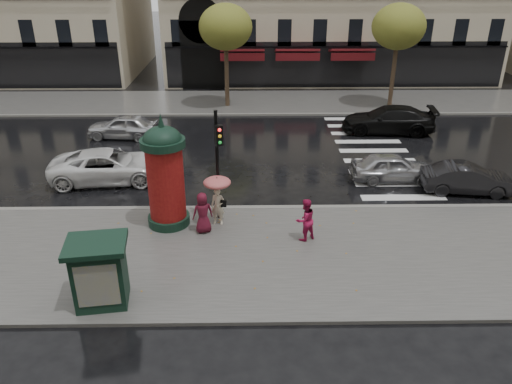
{
  "coord_description": "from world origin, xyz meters",
  "views": [
    {
      "loc": [
        -0.57,
        -14.94,
        9.39
      ],
      "look_at": [
        -0.32,
        1.5,
        1.51
      ],
      "focal_mm": 35.0,
      "sensor_mm": 36.0,
      "label": 1
    }
  ],
  "objects_px": {
    "woman_red": "(305,220)",
    "morris_column": "(165,173)",
    "car_darkgrey": "(468,179)",
    "car_white": "(109,166)",
    "car_silver": "(393,167)",
    "newsstand": "(100,272)",
    "car_far_silver": "(123,126)",
    "woman_umbrella": "(217,193)",
    "car_black": "(388,120)",
    "traffic_light": "(218,156)",
    "man_burgundy": "(203,213)"
  },
  "relations": [
    {
      "from": "woman_red",
      "to": "car_black",
      "type": "height_order",
      "value": "woman_red"
    },
    {
      "from": "traffic_light",
      "to": "car_silver",
      "type": "relative_size",
      "value": 1.14
    },
    {
      "from": "morris_column",
      "to": "newsstand",
      "type": "bearing_deg",
      "value": -104.88
    },
    {
      "from": "man_burgundy",
      "to": "traffic_light",
      "type": "distance_m",
      "value": 2.15
    },
    {
      "from": "woman_umbrella",
      "to": "car_far_silver",
      "type": "bearing_deg",
      "value": 119.87
    },
    {
      "from": "morris_column",
      "to": "car_black",
      "type": "xyz_separation_m",
      "value": [
        11.08,
        10.89,
        -1.43
      ]
    },
    {
      "from": "woman_red",
      "to": "car_darkgrey",
      "type": "relative_size",
      "value": 0.41
    },
    {
      "from": "car_darkgrey",
      "to": "car_white",
      "type": "relative_size",
      "value": 0.74
    },
    {
      "from": "woman_umbrella",
      "to": "car_darkgrey",
      "type": "bearing_deg",
      "value": 15.03
    },
    {
      "from": "man_burgundy",
      "to": "car_far_silver",
      "type": "height_order",
      "value": "man_burgundy"
    },
    {
      "from": "car_white",
      "to": "man_burgundy",
      "type": "bearing_deg",
      "value": -142.18
    },
    {
      "from": "morris_column",
      "to": "car_far_silver",
      "type": "height_order",
      "value": "morris_column"
    },
    {
      "from": "woman_umbrella",
      "to": "car_white",
      "type": "height_order",
      "value": "woman_umbrella"
    },
    {
      "from": "newsstand",
      "to": "car_white",
      "type": "height_order",
      "value": "newsstand"
    },
    {
      "from": "woman_red",
      "to": "car_white",
      "type": "relative_size",
      "value": 0.3
    },
    {
      "from": "traffic_light",
      "to": "newsstand",
      "type": "height_order",
      "value": "traffic_light"
    },
    {
      "from": "woman_red",
      "to": "morris_column",
      "type": "bearing_deg",
      "value": -45.21
    },
    {
      "from": "woman_red",
      "to": "traffic_light",
      "type": "height_order",
      "value": "traffic_light"
    },
    {
      "from": "car_white",
      "to": "car_far_silver",
      "type": "height_order",
      "value": "car_white"
    },
    {
      "from": "car_silver",
      "to": "car_far_silver",
      "type": "xyz_separation_m",
      "value": [
        -13.55,
        6.05,
        0.02
      ]
    },
    {
      "from": "woman_red",
      "to": "car_white",
      "type": "height_order",
      "value": "woman_red"
    },
    {
      "from": "car_silver",
      "to": "car_white",
      "type": "bearing_deg",
      "value": 88.85
    },
    {
      "from": "woman_red",
      "to": "car_silver",
      "type": "relative_size",
      "value": 0.42
    },
    {
      "from": "man_burgundy",
      "to": "woman_red",
      "type": "bearing_deg",
      "value": 152.09
    },
    {
      "from": "car_silver",
      "to": "car_darkgrey",
      "type": "bearing_deg",
      "value": -115.06
    },
    {
      "from": "car_darkgrey",
      "to": "car_black",
      "type": "height_order",
      "value": "car_black"
    },
    {
      "from": "woman_umbrella",
      "to": "car_white",
      "type": "xyz_separation_m",
      "value": [
        -5.16,
        4.32,
        -0.69
      ]
    },
    {
      "from": "morris_column",
      "to": "car_far_silver",
      "type": "xyz_separation_m",
      "value": [
        -3.99,
        10.16,
        -1.53
      ]
    },
    {
      "from": "newsstand",
      "to": "car_darkgrey",
      "type": "xyz_separation_m",
      "value": [
        13.71,
        7.5,
        -0.53
      ]
    },
    {
      "from": "car_white",
      "to": "woman_red",
      "type": "bearing_deg",
      "value": -129.16
    },
    {
      "from": "woman_umbrella",
      "to": "woman_red",
      "type": "distance_m",
      "value": 3.4
    },
    {
      "from": "man_burgundy",
      "to": "car_white",
      "type": "bearing_deg",
      "value": -65.18
    },
    {
      "from": "car_white",
      "to": "car_far_silver",
      "type": "relative_size",
      "value": 1.33
    },
    {
      "from": "woman_red",
      "to": "car_white",
      "type": "bearing_deg",
      "value": -64.79
    },
    {
      "from": "car_far_silver",
      "to": "traffic_light",
      "type": "bearing_deg",
      "value": 36.0
    },
    {
      "from": "man_burgundy",
      "to": "newsstand",
      "type": "bearing_deg",
      "value": 38.72
    },
    {
      "from": "car_silver",
      "to": "car_darkgrey",
      "type": "relative_size",
      "value": 0.99
    },
    {
      "from": "man_burgundy",
      "to": "traffic_light",
      "type": "bearing_deg",
      "value": -137.47
    },
    {
      "from": "car_darkgrey",
      "to": "car_far_silver",
      "type": "xyz_separation_m",
      "value": [
        -16.45,
        7.37,
        0.03
      ]
    },
    {
      "from": "newsstand",
      "to": "car_far_silver",
      "type": "xyz_separation_m",
      "value": [
        -2.74,
        14.87,
        -0.5
      ]
    },
    {
      "from": "man_burgundy",
      "to": "car_black",
      "type": "height_order",
      "value": "man_burgundy"
    },
    {
      "from": "woman_red",
      "to": "car_black",
      "type": "xyz_separation_m",
      "value": [
        6.06,
        12.14,
        -0.15
      ]
    },
    {
      "from": "newsstand",
      "to": "man_burgundy",
      "type": "bearing_deg",
      "value": 57.3
    },
    {
      "from": "morris_column",
      "to": "car_white",
      "type": "distance_m",
      "value": 5.58
    },
    {
      "from": "car_silver",
      "to": "car_far_silver",
      "type": "bearing_deg",
      "value": 65.47
    },
    {
      "from": "woman_umbrella",
      "to": "traffic_light",
      "type": "xyz_separation_m",
      "value": [
        0.04,
        0.41,
        1.31
      ]
    },
    {
      "from": "man_burgundy",
      "to": "car_silver",
      "type": "height_order",
      "value": "man_burgundy"
    },
    {
      "from": "newsstand",
      "to": "car_silver",
      "type": "bearing_deg",
      "value": 39.22
    },
    {
      "from": "car_white",
      "to": "car_darkgrey",
      "type": "bearing_deg",
      "value": -100.93
    },
    {
      "from": "woman_umbrella",
      "to": "newsstand",
      "type": "height_order",
      "value": "newsstand"
    }
  ]
}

